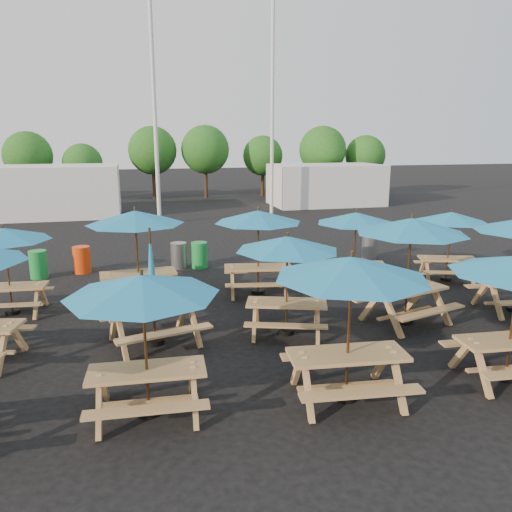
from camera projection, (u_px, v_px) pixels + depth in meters
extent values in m
plane|color=black|center=(270.00, 311.00, 12.78)|extent=(120.00, 120.00, 0.00)
cube|color=tan|center=(10.00, 287.00, 12.41)|extent=(1.79, 0.83, 0.06)
cube|color=tan|center=(2.00, 306.00, 11.86)|extent=(1.75, 0.40, 0.04)
cube|color=tan|center=(19.00, 290.00, 13.09)|extent=(1.75, 0.40, 0.04)
cylinder|color=black|center=(13.00, 312.00, 12.57)|extent=(0.35, 0.35, 0.10)
cylinder|color=brown|center=(8.00, 271.00, 12.32)|extent=(0.04, 0.04, 2.22)
cone|color=#1D7DB3|center=(3.00, 234.00, 12.10)|extent=(2.43, 2.43, 0.31)
cube|color=tan|center=(147.00, 371.00, 7.86)|extent=(1.88, 0.82, 0.06)
cube|color=tan|center=(147.00, 410.00, 7.28)|extent=(1.85, 0.36, 0.04)
cube|color=tan|center=(149.00, 369.00, 8.57)|extent=(1.85, 0.36, 0.04)
cylinder|color=black|center=(149.00, 411.00, 8.02)|extent=(0.37, 0.37, 0.10)
cylinder|color=brown|center=(146.00, 346.00, 7.76)|extent=(0.04, 0.04, 2.35)
cone|color=#1D7DB3|center=(142.00, 285.00, 7.53)|extent=(2.49, 2.49, 0.33)
cube|color=tan|center=(153.00, 308.00, 10.56)|extent=(2.12, 1.25, 0.07)
cube|color=tan|center=(165.00, 334.00, 10.01)|extent=(2.00, 0.77, 0.04)
cube|color=tan|center=(144.00, 312.00, 11.26)|extent=(2.00, 0.77, 0.04)
cylinder|color=black|center=(155.00, 341.00, 10.74)|extent=(0.40, 0.40, 0.11)
cylinder|color=brown|center=(152.00, 287.00, 10.45)|extent=(0.05, 0.05, 2.55)
cone|color=#1D7DB3|center=(151.00, 267.00, 10.35)|extent=(0.24, 0.24, 1.66)
cube|color=tan|center=(138.00, 273.00, 13.25)|extent=(2.02, 0.91, 0.07)
cube|color=tan|center=(142.00, 293.00, 12.65)|extent=(1.98, 0.41, 0.04)
cube|color=tan|center=(137.00, 278.00, 13.99)|extent=(1.98, 0.41, 0.04)
cylinder|color=black|center=(140.00, 300.00, 13.42)|extent=(0.39, 0.39, 0.11)
cylinder|color=brown|center=(137.00, 257.00, 13.14)|extent=(0.05, 0.05, 2.52)
cone|color=#1D7DB3|center=(135.00, 217.00, 12.90)|extent=(2.71, 2.71, 0.35)
cube|color=tan|center=(348.00, 354.00, 8.32)|extent=(2.03, 0.94, 0.07)
cube|color=tan|center=(362.00, 393.00, 7.70)|extent=(1.98, 0.45, 0.04)
cube|color=tan|center=(334.00, 354.00, 9.09)|extent=(1.98, 0.45, 0.04)
cylinder|color=black|center=(346.00, 395.00, 8.49)|extent=(0.39, 0.39, 0.11)
cylinder|color=brown|center=(349.00, 329.00, 8.21)|extent=(0.05, 0.05, 2.51)
cone|color=#1D7DB3|center=(352.00, 267.00, 7.97)|extent=(2.76, 2.76, 0.35)
cube|color=tan|center=(287.00, 303.00, 11.14)|extent=(1.91, 1.22, 0.06)
cube|color=tan|center=(286.00, 326.00, 10.57)|extent=(1.77, 0.80, 0.04)
cube|color=tan|center=(287.00, 306.00, 11.84)|extent=(1.77, 0.80, 0.04)
cylinder|color=black|center=(286.00, 331.00, 11.30)|extent=(0.36, 0.36, 0.10)
cylinder|color=brown|center=(287.00, 286.00, 11.04)|extent=(0.04, 0.04, 2.27)
cone|color=#1D7DB3|center=(287.00, 243.00, 10.82)|extent=(2.90, 2.90, 0.32)
cube|color=tan|center=(258.00, 267.00, 14.01)|extent=(1.98, 1.04, 0.06)
cube|color=tan|center=(260.00, 285.00, 13.41)|extent=(1.90, 0.57, 0.04)
cube|color=tan|center=(256.00, 271.00, 14.75)|extent=(1.90, 0.57, 0.04)
cylinder|color=black|center=(258.00, 292.00, 14.17)|extent=(0.38, 0.38, 0.10)
cylinder|color=brown|center=(258.00, 252.00, 13.91)|extent=(0.05, 0.05, 2.41)
cone|color=#1D7DB3|center=(258.00, 216.00, 13.67)|extent=(2.80, 2.80, 0.34)
cube|color=tan|center=(510.00, 340.00, 9.02)|extent=(1.90, 0.86, 0.06)
cube|color=tan|center=(485.00, 341.00, 9.74)|extent=(1.86, 0.39, 0.04)
cylinder|color=black|center=(505.00, 376.00, 9.18)|extent=(0.37, 0.37, 0.10)
cube|color=tan|center=(407.00, 290.00, 11.78)|extent=(2.14, 1.30, 0.07)
cube|color=tan|center=(430.00, 312.00, 11.23)|extent=(2.01, 0.82, 0.04)
cube|color=tan|center=(384.00, 295.00, 12.47)|extent=(2.01, 0.82, 0.04)
cylinder|color=black|center=(405.00, 320.00, 11.96)|extent=(0.40, 0.40, 0.11)
cylinder|color=brown|center=(408.00, 271.00, 11.67)|extent=(0.05, 0.05, 2.56)
cone|color=#1D7DB3|center=(412.00, 226.00, 11.42)|extent=(3.19, 3.19, 0.36)
cube|color=tan|center=(354.00, 264.00, 14.53)|extent=(1.90, 1.15, 0.06)
cube|color=tan|center=(357.00, 280.00, 13.96)|extent=(1.78, 0.72, 0.04)
cube|color=tan|center=(350.00, 268.00, 15.23)|extent=(1.78, 0.72, 0.04)
cylinder|color=black|center=(353.00, 287.00, 14.69)|extent=(0.36, 0.36, 0.10)
cylinder|color=brown|center=(355.00, 251.00, 14.43)|extent=(0.04, 0.04, 2.27)
cone|color=#1D7DB3|center=(356.00, 218.00, 14.21)|extent=(2.83, 2.83, 0.32)
cube|color=tan|center=(499.00, 285.00, 13.36)|extent=(1.92, 0.47, 0.04)
cube|color=tan|center=(448.00, 259.00, 15.35)|extent=(1.81, 1.15, 0.06)
cube|color=tan|center=(453.00, 272.00, 14.81)|extent=(1.68, 0.74, 0.04)
cube|color=tan|center=(441.00, 262.00, 16.01)|extent=(1.68, 0.74, 0.04)
cylinder|color=black|center=(446.00, 279.00, 15.50)|extent=(0.34, 0.34, 0.09)
cylinder|color=brown|center=(449.00, 246.00, 15.26)|extent=(0.04, 0.04, 2.16)
cone|color=#1D7DB3|center=(452.00, 217.00, 15.04)|extent=(2.74, 2.74, 0.30)
cylinder|color=#1A933B|center=(38.00, 264.00, 15.67)|extent=(0.55, 0.55, 0.88)
cylinder|color=#EC3E0D|center=(82.00, 260.00, 16.26)|extent=(0.55, 0.55, 0.88)
cylinder|color=gray|center=(179.00, 256.00, 16.84)|extent=(0.55, 0.55, 0.88)
cylinder|color=#1A933B|center=(199.00, 255.00, 16.92)|extent=(0.55, 0.55, 0.88)
cylinder|color=gray|center=(369.00, 247.00, 18.18)|extent=(0.55, 0.55, 0.88)
cylinder|color=silver|center=(154.00, 102.00, 24.13)|extent=(0.20, 0.20, 12.00)
cylinder|color=silver|center=(272.00, 106.00, 27.53)|extent=(0.20, 0.20, 12.00)
cube|color=silver|center=(45.00, 191.00, 27.58)|extent=(8.00, 4.00, 2.80)
cube|color=silver|center=(326.00, 185.00, 32.51)|extent=(7.00, 4.00, 2.60)
cylinder|color=#382314|center=(31.00, 188.00, 32.83)|extent=(0.24, 0.24, 2.14)
sphere|color=#1E5919|center=(28.00, 156.00, 32.34)|extent=(3.11, 3.11, 3.11)
cylinder|color=#382314|center=(85.00, 190.00, 33.42)|extent=(0.24, 0.24, 1.78)
sphere|color=#1E5919|center=(83.00, 163.00, 33.01)|extent=(2.59, 2.59, 2.59)
cylinder|color=#382314|center=(154.00, 183.00, 35.44)|extent=(0.24, 0.24, 2.31)
sphere|color=#1E5919|center=(153.00, 150.00, 34.91)|extent=(3.36, 3.36, 3.36)
cylinder|color=#382314|center=(206.00, 182.00, 35.85)|extent=(0.24, 0.24, 2.35)
sphere|color=#1E5919|center=(205.00, 149.00, 35.32)|extent=(3.41, 3.41, 3.41)
cylinder|color=#382314|center=(263.00, 183.00, 37.29)|extent=(0.24, 0.24, 2.02)
sphere|color=#1E5919|center=(263.00, 156.00, 36.83)|extent=(2.94, 2.94, 2.94)
cylinder|color=#382314|center=(322.00, 181.00, 36.51)|extent=(0.24, 0.24, 2.32)
sphere|color=#1E5919|center=(323.00, 150.00, 35.98)|extent=(3.38, 3.38, 3.38)
cylinder|color=#382314|center=(364.00, 182.00, 37.35)|extent=(0.24, 0.24, 2.03)
sphere|color=#1E5919|center=(365.00, 155.00, 36.89)|extent=(2.95, 2.95, 2.95)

